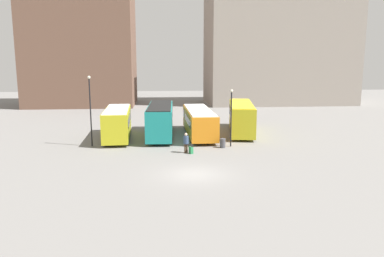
{
  "coord_description": "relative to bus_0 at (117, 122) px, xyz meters",
  "views": [
    {
      "loc": [
        -2.39,
        -25.02,
        7.63
      ],
      "look_at": [
        0.5,
        7.81,
        1.88
      ],
      "focal_mm": 35.0,
      "sensor_mm": 36.0,
      "label": 1
    }
  ],
  "objects": [
    {
      "name": "lamp_post_1",
      "position": [
        -2.02,
        -3.49,
        2.1
      ],
      "size": [
        0.28,
        0.28,
        6.52
      ],
      "color": "black",
      "rests_on": "ground_plane"
    },
    {
      "name": "traveler",
      "position": [
        6.53,
        -6.9,
        -0.64
      ],
      "size": [
        0.59,
        0.59,
        1.74
      ],
      "rotation": [
        0.0,
        0.0,
        1.98
      ],
      "color": "#4C3828",
      "rests_on": "ground_plane"
    },
    {
      "name": "bus_2",
      "position": [
        8.49,
        0.98,
        -0.13
      ],
      "size": [
        2.69,
        11.22,
        2.81
      ],
      "rotation": [
        0.0,
        0.0,
        1.58
      ],
      "color": "orange",
      "rests_on": "ground_plane"
    },
    {
      "name": "bus_3",
      "position": [
        13.37,
        2.33,
        0.11
      ],
      "size": [
        4.3,
        11.27,
        3.29
      ],
      "rotation": [
        0.0,
        0.0,
        1.4
      ],
      "color": "gold",
      "rests_on": "ground_plane"
    },
    {
      "name": "ground_plane",
      "position": [
        6.68,
        -13.28,
        -1.68
      ],
      "size": [
        160.0,
        160.0,
        0.0
      ],
      "primitive_type": "plane",
      "color": "slate"
    },
    {
      "name": "building_block_left",
      "position": [
        -9.6,
        33.14,
        10.24
      ],
      "size": [
        18.7,
        14.67,
        23.83
      ],
      "color": "brown",
      "rests_on": "ground_plane"
    },
    {
      "name": "suitcase",
      "position": [
        6.94,
        -7.21,
        -1.37
      ],
      "size": [
        0.39,
        0.47,
        0.86
      ],
      "rotation": [
        0.0,
        0.0,
        1.98
      ],
      "color": "#28844C",
      "rests_on": "ground_plane"
    },
    {
      "name": "bus_1",
      "position": [
        4.39,
        0.97,
        0.13
      ],
      "size": [
        2.94,
        10.93,
        3.34
      ],
      "rotation": [
        0.0,
        0.0,
        1.53
      ],
      "color": "#19847F",
      "rests_on": "ground_plane"
    },
    {
      "name": "building_block_right",
      "position": [
        27.08,
        33.14,
        10.23
      ],
      "size": [
        26.96,
        14.26,
        23.82
      ],
      "color": "gray",
      "rests_on": "ground_plane"
    },
    {
      "name": "trash_bin",
      "position": [
        10.02,
        -5.21,
        -1.25
      ],
      "size": [
        0.52,
        0.52,
        0.85
      ],
      "color": "#47474C",
      "rests_on": "ground_plane"
    },
    {
      "name": "lamp_post_0",
      "position": [
        10.86,
        -4.74,
        1.47
      ],
      "size": [
        0.28,
        0.28,
        5.3
      ],
      "color": "black",
      "rests_on": "ground_plane"
    },
    {
      "name": "bus_0",
      "position": [
        0.0,
        0.0,
        0.0
      ],
      "size": [
        2.84,
        9.21,
        3.1
      ],
      "rotation": [
        0.0,
        0.0,
        1.61
      ],
      "color": "gold",
      "rests_on": "ground_plane"
    }
  ]
}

